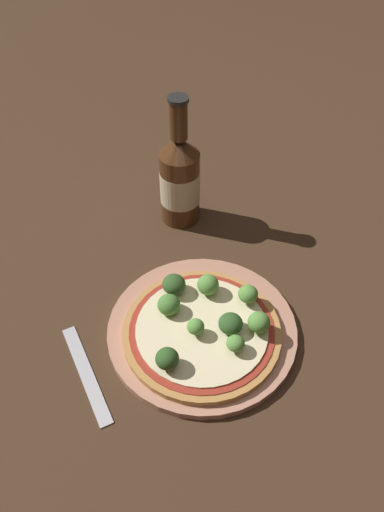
# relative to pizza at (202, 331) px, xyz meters

# --- Properties ---
(ground_plane) EXTENTS (3.00, 3.00, 0.00)m
(ground_plane) POSITION_rel_pizza_xyz_m (-0.01, 0.01, -0.02)
(ground_plane) COLOR #3D2819
(plate) EXTENTS (0.27, 0.27, 0.01)m
(plate) POSITION_rel_pizza_xyz_m (0.00, 0.01, -0.01)
(plate) COLOR tan
(plate) RESTS_ON ground_plane
(pizza) EXTENTS (0.22, 0.22, 0.01)m
(pizza) POSITION_rel_pizza_xyz_m (0.00, 0.00, 0.00)
(pizza) COLOR #B77F42
(pizza) RESTS_ON plate
(broccoli_floret_0) EXTENTS (0.03, 0.03, 0.03)m
(broccoli_floret_0) POSITION_rel_pizza_xyz_m (0.04, -0.01, 0.02)
(broccoli_floret_0) COLOR #6B8E51
(broccoli_floret_0) RESTS_ON pizza
(broccoli_floret_1) EXTENTS (0.03, 0.03, 0.03)m
(broccoli_floret_1) POSITION_rel_pizza_xyz_m (0.02, 0.06, 0.02)
(broccoli_floret_1) COLOR #6B8E51
(broccoli_floret_1) RESTS_ON pizza
(broccoli_floret_2) EXTENTS (0.03, 0.03, 0.03)m
(broccoli_floret_2) POSITION_rel_pizza_xyz_m (-0.04, 0.04, 0.02)
(broccoli_floret_2) COLOR #6B8E51
(broccoli_floret_2) RESTS_ON pizza
(broccoli_floret_3) EXTENTS (0.03, 0.03, 0.03)m
(broccoli_floret_3) POSITION_rel_pizza_xyz_m (0.08, -0.02, 0.02)
(broccoli_floret_3) COLOR #6B8E51
(broccoli_floret_3) RESTS_ON pizza
(broccoli_floret_4) EXTENTS (0.02, 0.02, 0.03)m
(broccoli_floret_4) POSITION_rel_pizza_xyz_m (-0.01, -0.01, 0.02)
(broccoli_floret_4) COLOR #6B8E51
(broccoli_floret_4) RESTS_ON pizza
(broccoli_floret_5) EXTENTS (0.02, 0.02, 0.02)m
(broccoli_floret_5) POSITION_rel_pizza_xyz_m (0.04, -0.04, 0.02)
(broccoli_floret_5) COLOR #6B8E51
(broccoli_floret_5) RESTS_ON pizza
(broccoli_floret_6) EXTENTS (0.03, 0.03, 0.03)m
(broccoli_floret_6) POSITION_rel_pizza_xyz_m (-0.05, -0.05, 0.02)
(broccoli_floret_6) COLOR #6B8E51
(broccoli_floret_6) RESTS_ON pizza
(broccoli_floret_7) EXTENTS (0.03, 0.03, 0.03)m
(broccoli_floret_7) POSITION_rel_pizza_xyz_m (0.07, 0.04, 0.02)
(broccoli_floret_7) COLOR #6B8E51
(broccoli_floret_7) RESTS_ON pizza
(broccoli_floret_8) EXTENTS (0.03, 0.03, 0.03)m
(broccoli_floret_8) POSITION_rel_pizza_xyz_m (-0.03, 0.07, 0.02)
(broccoli_floret_8) COLOR #6B8E51
(broccoli_floret_8) RESTS_ON pizza
(beer_bottle) EXTENTS (0.07, 0.07, 0.23)m
(beer_bottle) POSITION_rel_pizza_xyz_m (0.01, 0.27, 0.07)
(beer_bottle) COLOR #472814
(beer_bottle) RESTS_ON ground_plane
(fork) EXTENTS (0.07, 0.16, 0.00)m
(fork) POSITION_rel_pizza_xyz_m (-0.16, -0.03, -0.02)
(fork) COLOR #B2B2B7
(fork) RESTS_ON ground_plane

